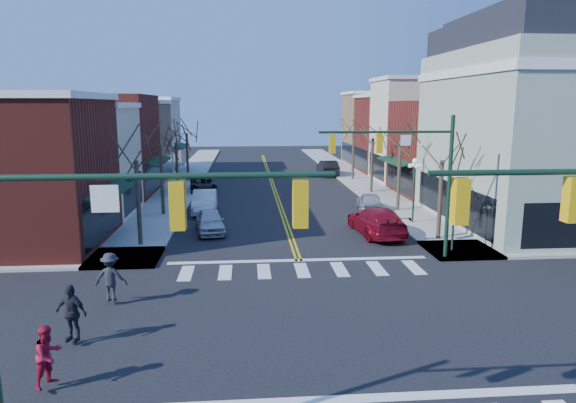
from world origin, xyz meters
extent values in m
plane|color=black|center=(0.00, 0.00, 0.00)|extent=(160.00, 160.00, 0.00)
cube|color=#9E9B93|center=(-8.75, 20.00, 0.07)|extent=(3.50, 70.00, 0.15)
cube|color=#9E9B93|center=(8.75, 20.00, 0.07)|extent=(3.50, 70.00, 0.15)
cube|color=maroon|center=(-15.50, 11.75, 4.00)|extent=(10.00, 8.50, 8.00)
cube|color=beige|center=(-15.50, 19.50, 3.75)|extent=(10.00, 7.00, 7.50)
cube|color=maroon|center=(-15.50, 27.50, 4.25)|extent=(10.00, 9.00, 8.50)
cube|color=#A07D58|center=(-15.50, 35.75, 3.90)|extent=(10.00, 7.50, 7.80)
cube|color=beige|center=(-15.50, 43.50, 4.10)|extent=(10.00, 8.00, 8.20)
cube|color=maroon|center=(15.50, 25.75, 4.00)|extent=(10.00, 8.50, 8.00)
cube|color=beige|center=(15.50, 33.50, 5.00)|extent=(10.00, 7.00, 10.00)
cube|color=maroon|center=(15.50, 41.00, 4.25)|extent=(10.00, 8.00, 8.50)
cube|color=#A07D58|center=(15.50, 49.00, 4.50)|extent=(10.00, 8.00, 9.00)
cube|color=#9AA790|center=(16.50, 14.50, 5.50)|extent=(12.00, 14.00, 11.00)
cube|color=white|center=(16.50, 14.50, 9.60)|extent=(12.25, 14.25, 0.50)
cube|color=black|center=(16.50, 14.50, 11.90)|extent=(11.40, 13.40, 1.80)
cube|color=black|center=(16.50, 14.50, 13.00)|extent=(9.80, 11.80, 0.60)
cylinder|color=#14331E|center=(-4.15, -7.40, 6.40)|extent=(6.50, 0.12, 0.12)
cube|color=gold|center=(-3.83, -7.40, 5.85)|extent=(0.28, 0.28, 0.90)
cube|color=gold|center=(-1.55, -7.40, 5.85)|extent=(0.28, 0.28, 0.90)
cube|color=gold|center=(3.83, -7.40, 5.85)|extent=(0.28, 0.28, 0.90)
cube|color=gold|center=(1.55, -7.40, 5.85)|extent=(0.28, 0.28, 0.90)
cylinder|color=#14331E|center=(7.40, 7.40, 3.60)|extent=(0.20, 0.20, 7.20)
cylinder|color=#14331E|center=(4.15, 7.40, 6.40)|extent=(6.50, 0.12, 0.12)
cube|color=gold|center=(3.83, 7.40, 5.85)|extent=(0.28, 0.28, 0.90)
cube|color=gold|center=(1.55, 7.40, 5.85)|extent=(0.28, 0.28, 0.90)
cylinder|color=#14331E|center=(8.20, 8.50, 2.00)|extent=(0.12, 0.12, 4.00)
sphere|color=white|center=(8.20, 8.50, 4.15)|extent=(0.36, 0.36, 0.36)
cylinder|color=#14331E|center=(8.20, 15.00, 2.00)|extent=(0.12, 0.12, 4.00)
sphere|color=white|center=(8.20, 15.00, 4.15)|extent=(0.36, 0.36, 0.36)
cylinder|color=#382B21|center=(-8.40, 11.00, 2.38)|extent=(0.24, 0.24, 4.76)
cylinder|color=#382B21|center=(-8.40, 19.00, 2.52)|extent=(0.24, 0.24, 5.04)
cylinder|color=#382B21|center=(-8.40, 27.00, 2.27)|extent=(0.24, 0.24, 4.55)
cylinder|color=#382B21|center=(-8.40, 35.00, 2.45)|extent=(0.24, 0.24, 4.90)
cylinder|color=#382B21|center=(8.40, 11.00, 2.31)|extent=(0.24, 0.24, 4.62)
cylinder|color=#382B21|center=(8.40, 19.00, 2.59)|extent=(0.24, 0.24, 5.18)
cylinder|color=#382B21|center=(8.40, 27.00, 2.42)|extent=(0.24, 0.24, 4.83)
cylinder|color=#382B21|center=(8.40, 35.00, 2.48)|extent=(0.24, 0.24, 4.97)
imported|color=#B2B1B6|center=(-4.80, 13.91, 0.70)|extent=(2.19, 4.28, 1.39)
imported|color=silver|center=(-5.57, 19.94, 0.79)|extent=(1.80, 4.83, 1.58)
imported|color=black|center=(-6.40, 28.87, 0.68)|extent=(2.83, 5.12, 1.36)
imported|color=maroon|center=(5.19, 12.60, 0.83)|extent=(2.80, 5.91, 1.66)
imported|color=silver|center=(6.40, 19.41, 0.70)|extent=(2.15, 4.26, 1.39)
imported|color=black|center=(6.40, 38.76, 0.84)|extent=(1.85, 5.10, 1.67)
imported|color=#A8112C|center=(-7.97, -3.47, 1.01)|extent=(0.98, 1.05, 1.72)
imported|color=black|center=(-8.24, -0.75, 1.10)|extent=(1.20, 0.83, 1.90)
imported|color=#22232A|center=(-7.85, 2.65, 1.12)|extent=(1.31, 0.84, 1.93)
camera|label=1|loc=(-2.55, -16.81, 7.68)|focal=32.00mm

